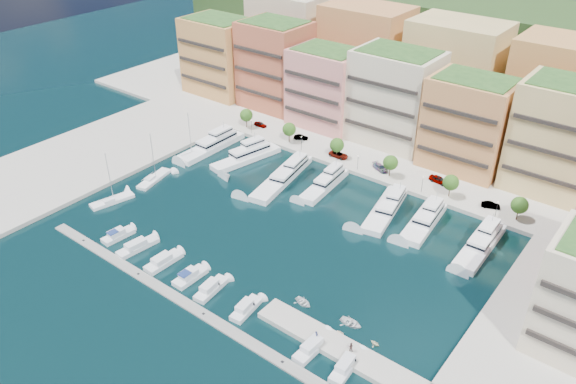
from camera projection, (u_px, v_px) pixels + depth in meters
name	position (u px, v px, depth m)	size (l,w,h in m)	color
ground	(282.00, 228.00, 123.70)	(400.00, 400.00, 0.00)	black
north_quay	(412.00, 133.00, 165.50)	(220.00, 64.00, 2.00)	#9E998E
west_quay	(83.00, 160.00, 150.93)	(34.00, 76.00, 2.00)	#9E998E
hillside	(476.00, 87.00, 197.87)	(240.00, 40.00, 58.00)	#1F3817
south_pontoon	(170.00, 294.00, 105.05)	(72.00, 2.20, 0.35)	gray
finger_pier	(341.00, 351.00, 93.08)	(32.00, 5.00, 2.00)	#9E998E
apartment_0	(220.00, 56.00, 185.24)	(22.00, 16.50, 24.80)	#BE8445
apartment_1	(275.00, 65.00, 174.50)	(20.00, 16.50, 26.80)	#AF583A
apartment_2	(327.00, 88.00, 163.13)	(20.00, 15.50, 22.80)	tan
apartment_3	(395.00, 97.00, 152.65)	(22.00, 16.50, 25.80)	beige
apartment_4	(468.00, 124.00, 140.24)	(20.00, 15.50, 23.80)	#BD8047
apartment_5	(564.00, 139.00, 129.24)	(22.00, 16.50, 26.80)	#E5C179
backblock_0	(290.00, 38.00, 194.25)	(26.00, 18.00, 30.00)	beige
backblock_1	(365.00, 54.00, 178.46)	(26.00, 18.00, 30.00)	#BD8047
backblock_2	(454.00, 73.00, 162.67)	(26.00, 18.00, 30.00)	#E5C179
backblock_3	(562.00, 97.00, 146.88)	(26.00, 18.00, 30.00)	#BE8445
tree_0	(246.00, 115.00, 164.88)	(3.80, 3.80, 5.65)	#473323
tree_1	(289.00, 129.00, 156.46)	(3.80, 3.80, 5.65)	#473323
tree_2	(337.00, 145.00, 148.04)	(3.80, 3.80, 5.65)	#473323
tree_3	(390.00, 163.00, 139.62)	(3.80, 3.80, 5.65)	#473323
tree_4	(451.00, 183.00, 131.20)	(3.80, 3.80, 5.65)	#473323
tree_5	(520.00, 205.00, 122.78)	(3.80, 3.80, 5.65)	#473323
lamppost_0	(251.00, 124.00, 161.70)	(0.30, 0.30, 4.20)	black
lamppost_1	(301.00, 141.00, 152.23)	(0.30, 0.30, 4.20)	black
lamppost_2	(358.00, 160.00, 142.75)	(0.30, 0.30, 4.20)	black
lamppost_3	(423.00, 182.00, 133.28)	(0.30, 0.30, 4.20)	black
lamppost_4	(497.00, 207.00, 123.81)	(0.30, 0.30, 4.20)	black
yacht_0	(213.00, 144.00, 156.47)	(5.12, 22.27, 7.30)	white
yacht_1	(248.00, 156.00, 150.59)	(8.57, 21.01, 7.30)	white
yacht_2	(285.00, 175.00, 141.65)	(9.44, 25.71, 7.30)	white
yacht_3	(326.00, 182.00, 138.33)	(5.83, 18.45, 7.30)	white
yacht_4	(386.00, 208.00, 128.58)	(8.63, 20.60, 7.30)	white
yacht_5	(425.00, 219.00, 124.37)	(6.75, 18.41, 7.30)	white
yacht_6	(482.00, 243.00, 116.94)	(5.12, 19.59, 7.30)	white
cruiser_1	(118.00, 236.00, 120.17)	(3.15, 7.28, 2.66)	silver
cruiser_2	(137.00, 247.00, 116.77)	(3.58, 9.34, 2.55)	silver
cruiser_3	(163.00, 262.00, 112.54)	(3.07, 8.20, 2.55)	silver
cruiser_4	(190.00, 277.00, 108.49)	(2.89, 7.23, 2.66)	silver
cruiser_5	(211.00, 289.00, 105.52)	(3.36, 8.02, 2.55)	silver
cruiser_6	(246.00, 309.00, 100.89)	(3.22, 7.39, 2.55)	silver
cruiser_8	(313.00, 347.00, 93.07)	(2.79, 8.37, 2.55)	silver
cruiser_9	(346.00, 366.00, 89.60)	(3.07, 8.25, 2.55)	silver
sailboat_0	(112.00, 201.00, 132.59)	(5.16, 10.64, 13.20)	white
sailboat_2	(191.00, 156.00, 152.12)	(3.97, 8.97, 13.20)	white
sailboat_1	(154.00, 179.00, 141.40)	(5.23, 11.23, 13.20)	white
tender_2	(351.00, 323.00, 98.03)	(2.93, 4.10, 0.85)	white
tender_0	(303.00, 302.00, 102.59)	(2.54, 3.56, 0.74)	white
tender_3	(375.00, 343.00, 93.98)	(1.47, 1.71, 0.90)	beige
tender_1	(340.00, 333.00, 95.95)	(1.45, 1.68, 0.89)	beige
car_0	(260.00, 124.00, 166.72)	(1.65, 4.09, 1.39)	gray
car_1	(301.00, 137.00, 159.15)	(1.40, 4.03, 1.33)	gray
car_2	(339.00, 155.00, 149.84)	(2.46, 5.33, 1.48)	gray
car_3	(380.00, 167.00, 143.79)	(1.99, 4.91, 1.42)	gray
car_4	(439.00, 180.00, 138.21)	(2.01, 4.99, 1.70)	gray
car_5	(491.00, 205.00, 128.48)	(1.46, 4.18, 1.38)	gray
person_0	(316.00, 336.00, 93.32)	(0.72, 0.47, 1.96)	#222645
person_1	(351.00, 347.00, 91.41)	(0.85, 0.66, 1.75)	#432C28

